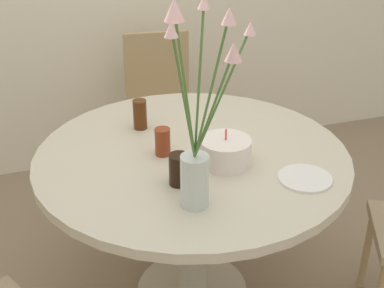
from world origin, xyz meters
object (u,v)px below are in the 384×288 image
at_px(flower_vase, 198,141).
at_px(drink_glass_2, 179,169).
at_px(birthday_cake, 225,152).
at_px(side_plate, 305,178).
at_px(drink_glass_0, 140,114).
at_px(drink_glass_1, 163,142).
at_px(chair_far_back, 160,103).

distance_m(flower_vase, drink_glass_2, 0.25).
distance_m(birthday_cake, side_plate, 0.32).
bearing_deg(birthday_cake, drink_glass_0, 120.68).
distance_m(flower_vase, drink_glass_1, 0.44).
bearing_deg(drink_glass_2, birthday_cake, 22.47).
distance_m(flower_vase, drink_glass_0, 0.68).
bearing_deg(side_plate, drink_glass_1, 142.01).
bearing_deg(drink_glass_0, flower_vase, -86.13).
bearing_deg(birthday_cake, drink_glass_2, -157.53).
bearing_deg(drink_glass_2, side_plate, -14.69).
bearing_deg(chair_far_back, drink_glass_0, -103.27).
bearing_deg(drink_glass_0, birthday_cake, -59.32).
height_order(chair_far_back, drink_glass_0, chair_far_back).
distance_m(chair_far_back, drink_glass_1, 1.07).
distance_m(side_plate, drink_glass_1, 0.57).
bearing_deg(drink_glass_0, side_plate, -52.05).
height_order(chair_far_back, drink_glass_1, chair_far_back).
xyz_separation_m(drink_glass_0, drink_glass_1, (0.03, -0.26, -0.01)).
bearing_deg(drink_glass_2, flower_vase, -84.38).
height_order(drink_glass_1, drink_glass_2, drink_glass_2).
xyz_separation_m(chair_far_back, flower_vase, (-0.24, -1.39, 0.47)).
relative_size(flower_vase, drink_glass_1, 6.25).
xyz_separation_m(chair_far_back, drink_glass_0, (-0.28, -0.74, 0.29)).
distance_m(chair_far_back, flower_vase, 1.49).
bearing_deg(side_plate, drink_glass_0, 127.95).
relative_size(chair_far_back, drink_glass_0, 7.01).
height_order(drink_glass_0, drink_glass_1, drink_glass_0).
height_order(side_plate, drink_glass_0, drink_glass_0).
distance_m(drink_glass_1, drink_glass_2, 0.23).
xyz_separation_m(drink_glass_1, drink_glass_2, (-0.00, -0.23, 0.00)).
xyz_separation_m(chair_far_back, birthday_cake, (-0.04, -1.15, 0.27)).
bearing_deg(side_plate, birthday_cake, 138.96).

